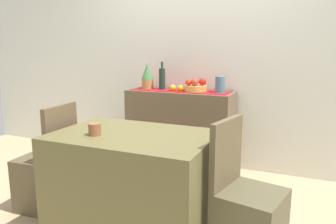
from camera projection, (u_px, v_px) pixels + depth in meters
name	position (u px, v px, depth m)	size (l,w,h in m)	color
ground_plane	(157.00, 205.00, 2.88)	(6.40, 6.40, 0.02)	tan
room_wall_rear	(201.00, 48.00, 3.68)	(6.40, 0.06, 2.70)	silver
sideboard_console	(180.00, 130.00, 3.68)	(1.17, 0.42, 0.88)	brown
table_runner	(180.00, 91.00, 3.60)	(1.10, 0.32, 0.01)	maroon
fruit_bowl	(196.00, 88.00, 3.52)	(0.24, 0.24, 0.06)	gold
apple_left	(195.00, 82.00, 3.47)	(0.08, 0.08, 0.08)	#AD3823
apple_rear	(195.00, 82.00, 3.55)	(0.07, 0.07, 0.07)	red
apple_front	(203.00, 82.00, 3.52)	(0.08, 0.08, 0.08)	red
apple_upper	(188.00, 83.00, 3.49)	(0.07, 0.07, 0.07)	red
wine_bottle	(162.00, 79.00, 3.66)	(0.07, 0.07, 0.31)	#203227
ceramic_vase	(220.00, 85.00, 3.41)	(0.10, 0.10, 0.17)	slate
potted_plant	(147.00, 76.00, 3.72)	(0.13, 0.13, 0.30)	#AC7A45
orange_loose_end	(173.00, 88.00, 3.55)	(0.07, 0.07, 0.07)	orange
orange_loose_mid	(180.00, 88.00, 3.52)	(0.07, 0.07, 0.07)	orange
dining_table	(134.00, 182.00, 2.43)	(1.15, 0.77, 0.74)	brown
coffee_cup	(95.00, 129.00, 2.32)	(0.09, 0.09, 0.08)	brown
chair_near_window	(48.00, 178.00, 2.78)	(0.43, 0.43, 0.90)	brown
chair_by_corner	(247.00, 217.00, 2.13)	(0.48, 0.48, 0.90)	brown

